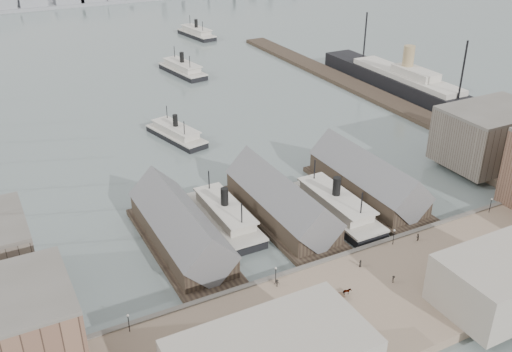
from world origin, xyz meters
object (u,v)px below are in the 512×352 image
horse_cart_center (343,294)px  horse_cart_right (461,283)px  ocean_steamer (406,83)px  horse_cart_left (209,350)px  ferry_docked_west (225,215)px

horse_cart_center → horse_cart_right: bearing=-100.1°
ocean_steamer → horse_cart_right: bearing=-126.0°
ocean_steamer → horse_cart_center: (-97.47, -94.63, -1.27)m
horse_cart_left → horse_cart_center: 29.09m
horse_cart_right → ocean_steamer: bearing=-43.3°
ferry_docked_west → horse_cart_center: size_ratio=5.88×
ocean_steamer → horse_cart_right: size_ratio=20.02×
ocean_steamer → horse_cart_center: bearing=-135.8°
ferry_docked_west → ocean_steamer: 119.23m
horse_cart_left → horse_cart_right: bearing=-61.8°
ferry_docked_west → horse_cart_left: bearing=-118.3°
horse_cart_center → horse_cart_left: bearing=103.4°
ferry_docked_west → ocean_steamer: (105.00, 56.47, 1.63)m
ocean_steamer → horse_cart_left: ocean_steamer is taller
ferry_docked_west → horse_cart_center: ferry_docked_west is taller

